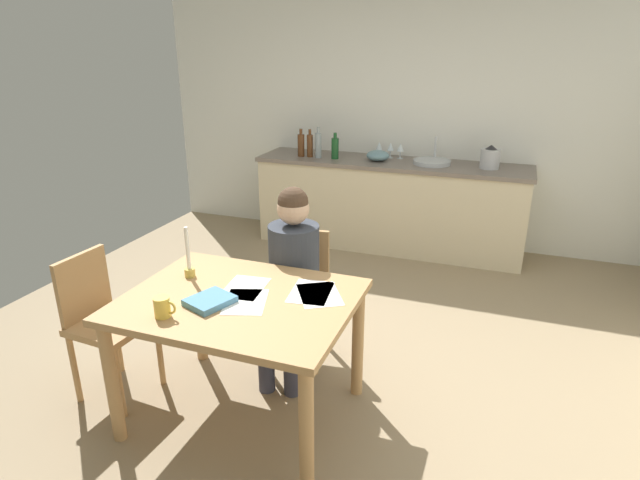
{
  "coord_description": "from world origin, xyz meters",
  "views": [
    {
      "loc": [
        1.12,
        -2.86,
        2.02
      ],
      "look_at": [
        0.05,
        0.04,
        0.85
      ],
      "focal_mm": 29.61,
      "sensor_mm": 36.0,
      "label": 1
    }
  ],
  "objects_px": {
    "book_magazine": "(210,301)",
    "wine_glass_near_sink": "(400,148)",
    "bottle_oil": "(301,145)",
    "wine_glass_back_left": "(379,146)",
    "chair_side_empty": "(104,318)",
    "candlestick": "(189,263)",
    "bottle_sauce": "(335,148)",
    "stovetop_kettle": "(490,158)",
    "chair_at_table": "(298,289)",
    "dining_table": "(240,316)",
    "sink_unit": "(432,162)",
    "bottle_wine_red": "(318,145)",
    "mixing_bowl": "(378,156)",
    "person_seated": "(291,270)",
    "coffee_mug": "(163,307)",
    "bottle_vinegar": "(310,145)",
    "wine_glass_by_kettle": "(391,147)"
  },
  "relations": [
    {
      "from": "book_magazine",
      "to": "wine_glass_near_sink",
      "type": "xyz_separation_m",
      "value": [
        0.31,
        3.16,
        0.25
      ]
    },
    {
      "from": "bottle_oil",
      "to": "wine_glass_back_left",
      "type": "distance_m",
      "value": 0.8
    },
    {
      "from": "chair_side_empty",
      "to": "bottle_oil",
      "type": "bearing_deg",
      "value": 88.39
    },
    {
      "from": "candlestick",
      "to": "bottle_sauce",
      "type": "height_order",
      "value": "bottle_sauce"
    },
    {
      "from": "wine_glass_near_sink",
      "to": "wine_glass_back_left",
      "type": "distance_m",
      "value": 0.22
    },
    {
      "from": "stovetop_kettle",
      "to": "wine_glass_back_left",
      "type": "bearing_deg",
      "value": 172.21
    },
    {
      "from": "chair_at_table",
      "to": "bottle_oil",
      "type": "bearing_deg",
      "value": 111.48
    },
    {
      "from": "chair_side_empty",
      "to": "candlestick",
      "type": "height_order",
      "value": "candlestick"
    },
    {
      "from": "dining_table",
      "to": "bottle_sauce",
      "type": "relative_size",
      "value": 4.64
    },
    {
      "from": "sink_unit",
      "to": "stovetop_kettle",
      "type": "distance_m",
      "value": 0.54
    },
    {
      "from": "bottle_wine_red",
      "to": "wine_glass_near_sink",
      "type": "bearing_deg",
      "value": 17.42
    },
    {
      "from": "bottle_oil",
      "to": "mixing_bowl",
      "type": "bearing_deg",
      "value": 4.49
    },
    {
      "from": "mixing_bowl",
      "to": "dining_table",
      "type": "bearing_deg",
      "value": -90.27
    },
    {
      "from": "bottle_sauce",
      "to": "person_seated",
      "type": "bearing_deg",
      "value": -78.09
    },
    {
      "from": "dining_table",
      "to": "wine_glass_back_left",
      "type": "xyz_separation_m",
      "value": [
        -0.02,
        3.05,
        0.37
      ]
    },
    {
      "from": "person_seated",
      "to": "wine_glass_near_sink",
      "type": "xyz_separation_m",
      "value": [
        0.14,
        2.49,
        0.33
      ]
    },
    {
      "from": "coffee_mug",
      "to": "bottle_wine_red",
      "type": "xyz_separation_m",
      "value": [
        -0.34,
        3.11,
        0.23
      ]
    },
    {
      "from": "bottle_sauce",
      "to": "wine_glass_near_sink",
      "type": "height_order",
      "value": "bottle_sauce"
    },
    {
      "from": "chair_side_empty",
      "to": "sink_unit",
      "type": "height_order",
      "value": "sink_unit"
    },
    {
      "from": "bottle_sauce",
      "to": "sink_unit",
      "type": "bearing_deg",
      "value": 5.54
    },
    {
      "from": "person_seated",
      "to": "bottle_oil",
      "type": "relative_size",
      "value": 4.26
    },
    {
      "from": "coffee_mug",
      "to": "book_magazine",
      "type": "distance_m",
      "value": 0.25
    },
    {
      "from": "person_seated",
      "to": "bottle_wine_red",
      "type": "relative_size",
      "value": 3.87
    },
    {
      "from": "bottle_vinegar",
      "to": "wine_glass_back_left",
      "type": "height_order",
      "value": "bottle_vinegar"
    },
    {
      "from": "wine_glass_back_left",
      "to": "stovetop_kettle",
      "type": "bearing_deg",
      "value": -7.79
    },
    {
      "from": "candlestick",
      "to": "bottle_vinegar",
      "type": "height_order",
      "value": "bottle_vinegar"
    },
    {
      "from": "chair_at_table",
      "to": "bottle_oil",
      "type": "xyz_separation_m",
      "value": [
        -0.83,
        2.1,
        0.54
      ]
    },
    {
      "from": "dining_table",
      "to": "coffee_mug",
      "type": "height_order",
      "value": "coffee_mug"
    },
    {
      "from": "chair_at_table",
      "to": "person_seated",
      "type": "height_order",
      "value": "person_seated"
    },
    {
      "from": "bottle_sauce",
      "to": "stovetop_kettle",
      "type": "bearing_deg",
      "value": 3.42
    },
    {
      "from": "candlestick",
      "to": "wine_glass_by_kettle",
      "type": "bearing_deg",
      "value": 80.44
    },
    {
      "from": "person_seated",
      "to": "candlestick",
      "type": "distance_m",
      "value": 0.64
    },
    {
      "from": "bottle_sauce",
      "to": "chair_at_table",
      "type": "bearing_deg",
      "value": -77.71
    },
    {
      "from": "bottle_oil",
      "to": "wine_glass_near_sink",
      "type": "relative_size",
      "value": 1.82
    },
    {
      "from": "bottle_oil",
      "to": "stovetop_kettle",
      "type": "height_order",
      "value": "bottle_oil"
    },
    {
      "from": "person_seated",
      "to": "wine_glass_by_kettle",
      "type": "height_order",
      "value": "person_seated"
    },
    {
      "from": "dining_table",
      "to": "person_seated",
      "type": "xyz_separation_m",
      "value": [
        0.06,
        0.57,
        0.04
      ]
    },
    {
      "from": "dining_table",
      "to": "chair_at_table",
      "type": "xyz_separation_m",
      "value": [
        0.04,
        0.71,
        -0.16
      ]
    },
    {
      "from": "sink_unit",
      "to": "wine_glass_back_left",
      "type": "distance_m",
      "value": 0.59
    },
    {
      "from": "candlestick",
      "to": "mixing_bowl",
      "type": "height_order",
      "value": "candlestick"
    },
    {
      "from": "chair_at_table",
      "to": "wine_glass_by_kettle",
      "type": "distance_m",
      "value": 2.4
    },
    {
      "from": "wine_glass_near_sink",
      "to": "wine_glass_back_left",
      "type": "xyz_separation_m",
      "value": [
        -0.22,
        0.0,
        0.0
      ]
    },
    {
      "from": "person_seated",
      "to": "wine_glass_near_sink",
      "type": "height_order",
      "value": "person_seated"
    },
    {
      "from": "dining_table",
      "to": "bottle_wine_red",
      "type": "distance_m",
      "value": 2.89
    },
    {
      "from": "coffee_mug",
      "to": "bottle_wine_red",
      "type": "relative_size",
      "value": 0.39
    },
    {
      "from": "person_seated",
      "to": "book_magazine",
      "type": "xyz_separation_m",
      "value": [
        -0.16,
        -0.68,
        0.08
      ]
    },
    {
      "from": "person_seated",
      "to": "bottle_oil",
      "type": "xyz_separation_m",
      "value": [
        -0.84,
        2.24,
        0.34
      ]
    },
    {
      "from": "book_magazine",
      "to": "bottle_sauce",
      "type": "relative_size",
      "value": 0.85
    },
    {
      "from": "coffee_mug",
      "to": "wine_glass_near_sink",
      "type": "bearing_deg",
      "value": 82.37
    },
    {
      "from": "person_seated",
      "to": "wine_glass_by_kettle",
      "type": "xyz_separation_m",
      "value": [
        0.04,
        2.49,
        0.33
      ]
    }
  ]
}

